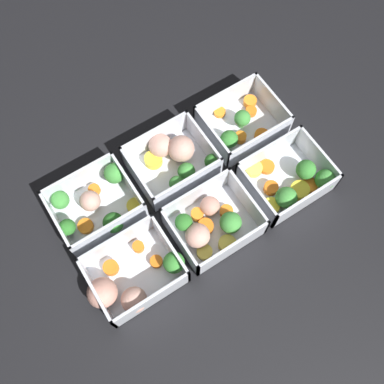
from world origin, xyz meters
TOP-DOWN VIEW (x-y plane):
  - ground_plane at (0.00, 0.00)m, footprint 4.00×4.00m
  - container_near_left at (-0.18, -0.08)m, footprint 0.18×0.13m
  - container_near_center at (-0.01, -0.07)m, footprint 0.15×0.13m
  - container_near_right at (0.17, -0.08)m, footprint 0.15×0.13m
  - container_far_left at (-0.16, 0.07)m, footprint 0.16×0.13m
  - container_far_center at (0.01, 0.08)m, footprint 0.15×0.13m
  - container_far_right at (0.16, 0.07)m, footprint 0.15×0.13m

SIDE VIEW (x-z plane):
  - ground_plane at x=0.00m, z-range 0.00..0.00m
  - container_far_right at x=0.16m, z-range -0.01..0.05m
  - container_near_right at x=0.17m, z-range -0.01..0.05m
  - container_near_center at x=-0.01m, z-range -0.01..0.05m
  - container_far_left at x=-0.16m, z-range -0.01..0.05m
  - container_near_left at x=-0.18m, z-range 0.00..0.05m
  - container_far_center at x=0.01m, z-range 0.00..0.05m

